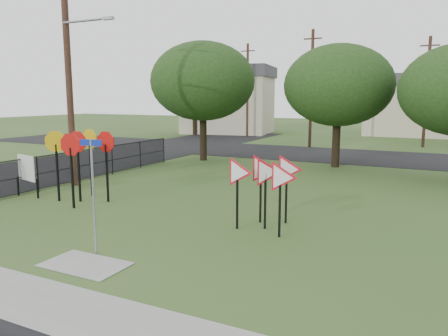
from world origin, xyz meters
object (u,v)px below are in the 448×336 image
Objects in this scene: stop_sign_cluster at (80,150)px; info_board at (26,169)px; street_name_sign at (93,189)px; yield_sign_cluster at (266,175)px.

info_board is at bearing -170.69° from stop_sign_cluster.
yield_sign_cluster is (3.01, 3.99, -0.04)m from street_name_sign.
yield_sign_cluster reaches higher than info_board.
yield_sign_cluster is at bearing 1.93° from info_board.
street_name_sign is at bearing -27.91° from info_board.
info_board is at bearing 152.09° from street_name_sign.
street_name_sign reaches higher than stop_sign_cluster.
info_board is (-2.49, -0.41, -0.87)m from stop_sign_cluster.
stop_sign_cluster is 1.14× the size of yield_sign_cluster.
stop_sign_cluster is 7.42m from yield_sign_cluster.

